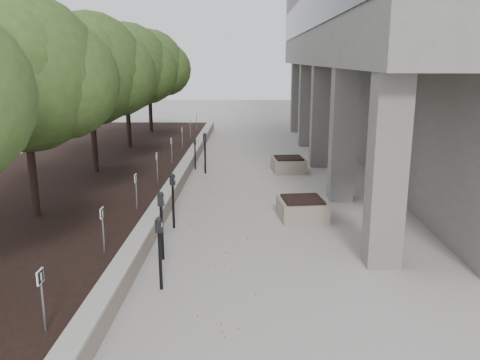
# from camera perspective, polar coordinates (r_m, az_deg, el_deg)

# --- Properties ---
(ground) EXTENTS (90.00, 90.00, 0.00)m
(ground) POSITION_cam_1_polar(r_m,az_deg,el_deg) (9.90, -2.53, -11.67)
(ground) COLOR #9E9992
(ground) RESTS_ON ground
(retaining_wall) EXTENTS (0.39, 26.00, 0.50)m
(retaining_wall) POSITION_cam_1_polar(r_m,az_deg,el_deg) (18.53, -6.41, 1.17)
(retaining_wall) COLOR gray
(retaining_wall) RESTS_ON ground
(planting_bed) EXTENTS (7.00, 26.00, 0.40)m
(planting_bed) POSITION_cam_1_polar(r_m,az_deg,el_deg) (19.36, -17.26, 1.03)
(planting_bed) COLOR black
(planting_bed) RESTS_ON ground
(crabapple_tree_2) EXTENTS (4.60, 4.00, 5.44)m
(crabapple_tree_2) POSITION_cam_1_polar(r_m,az_deg,el_deg) (13.14, -23.36, 7.70)
(crabapple_tree_2) COLOR #2E4B1C
(crabapple_tree_2) RESTS_ON planting_bed
(crabapple_tree_3) EXTENTS (4.60, 4.00, 5.44)m
(crabapple_tree_3) POSITION_cam_1_polar(r_m,az_deg,el_deg) (17.81, -16.76, 9.52)
(crabapple_tree_3) COLOR #2E4B1C
(crabapple_tree_3) RESTS_ON planting_bed
(crabapple_tree_4) EXTENTS (4.60, 4.00, 5.44)m
(crabapple_tree_4) POSITION_cam_1_polar(r_m,az_deg,el_deg) (22.61, -12.90, 10.52)
(crabapple_tree_4) COLOR #2E4B1C
(crabapple_tree_4) RESTS_ON planting_bed
(crabapple_tree_5) EXTENTS (4.60, 4.00, 5.44)m
(crabapple_tree_5) POSITION_cam_1_polar(r_m,az_deg,el_deg) (27.49, -10.38, 11.14)
(crabapple_tree_5) COLOR #2E4B1C
(crabapple_tree_5) RESTS_ON planting_bed
(parking_sign_1) EXTENTS (0.04, 0.22, 0.96)m
(parking_sign_1) POSITION_cam_1_polar(r_m,az_deg,el_deg) (7.83, -21.73, -12.75)
(parking_sign_1) COLOR black
(parking_sign_1) RESTS_ON planting_bed
(parking_sign_2) EXTENTS (0.04, 0.22, 0.96)m
(parking_sign_2) POSITION_cam_1_polar(r_m,az_deg,el_deg) (10.44, -15.45, -5.60)
(parking_sign_2) COLOR black
(parking_sign_2) RESTS_ON planting_bed
(parking_sign_3) EXTENTS (0.04, 0.22, 0.96)m
(parking_sign_3) POSITION_cam_1_polar(r_m,az_deg,el_deg) (13.21, -11.82, -1.34)
(parking_sign_3) COLOR black
(parking_sign_3) RESTS_ON planting_bed
(parking_sign_4) EXTENTS (0.04, 0.22, 0.96)m
(parking_sign_4) POSITION_cam_1_polar(r_m,az_deg,el_deg) (16.06, -9.48, 1.43)
(parking_sign_4) COLOR black
(parking_sign_4) RESTS_ON planting_bed
(parking_sign_5) EXTENTS (0.04, 0.22, 0.96)m
(parking_sign_5) POSITION_cam_1_polar(r_m,az_deg,el_deg) (18.96, -7.84, 3.35)
(parking_sign_5) COLOR black
(parking_sign_5) RESTS_ON planting_bed
(parking_sign_6) EXTENTS (0.04, 0.22, 0.96)m
(parking_sign_6) POSITION_cam_1_polar(r_m,az_deg,el_deg) (21.89, -6.64, 4.76)
(parking_sign_6) COLOR black
(parking_sign_6) RESTS_ON planting_bed
(parking_sign_7) EXTENTS (0.04, 0.22, 0.96)m
(parking_sign_7) POSITION_cam_1_polar(r_m,az_deg,el_deg) (24.83, -5.72, 5.84)
(parking_sign_7) COLOR black
(parking_sign_7) RESTS_ON planting_bed
(parking_sign_8) EXTENTS (0.04, 0.22, 0.96)m
(parking_sign_8) POSITION_cam_1_polar(r_m,az_deg,el_deg) (27.79, -4.99, 6.69)
(parking_sign_8) COLOR black
(parking_sign_8) RESTS_ON planting_bed
(parking_meter_1) EXTENTS (0.16, 0.13, 1.44)m
(parking_meter_1) POSITION_cam_1_polar(r_m,az_deg,el_deg) (9.46, -9.17, -8.35)
(parking_meter_1) COLOR black
(parking_meter_1) RESTS_ON ground
(parking_meter_2) EXTENTS (0.15, 0.11, 1.53)m
(parking_meter_2) POSITION_cam_1_polar(r_m,az_deg,el_deg) (10.81, -8.98, -5.22)
(parking_meter_2) COLOR black
(parking_meter_2) RESTS_ON ground
(parking_meter_3) EXTENTS (0.17, 0.14, 1.45)m
(parking_meter_3) POSITION_cam_1_polar(r_m,az_deg,el_deg) (12.78, -7.69, -2.40)
(parking_meter_3) COLOR black
(parking_meter_3) RESTS_ON ground
(parking_meter_4) EXTENTS (0.16, 0.11, 1.57)m
(parking_meter_4) POSITION_cam_1_polar(r_m,az_deg,el_deg) (18.82, -4.04, 3.08)
(parking_meter_4) COLOR black
(parking_meter_4) RESTS_ON ground
(parking_meter_5) EXTENTS (0.13, 0.09, 1.25)m
(parking_meter_5) POSITION_cam_1_polar(r_m,az_deg,el_deg) (19.62, -5.18, 3.01)
(parking_meter_5) COLOR black
(parking_meter_5) RESTS_ON ground
(planter_front) EXTENTS (1.38, 1.38, 0.58)m
(planter_front) POSITION_cam_1_polar(r_m,az_deg,el_deg) (13.64, 7.15, -3.25)
(planter_front) COLOR gray
(planter_front) RESTS_ON ground
(planter_back) EXTENTS (1.34, 1.34, 0.57)m
(planter_back) POSITION_cam_1_polar(r_m,az_deg,el_deg) (19.30, 5.60, 1.81)
(planter_back) COLOR gray
(planter_back) RESTS_ON ground
(berry_scatter) EXTENTS (3.30, 14.10, 0.02)m
(berry_scatter) POSITION_cam_1_polar(r_m,az_deg,el_deg) (14.57, -1.68, -3.18)
(berry_scatter) COLOR maroon
(berry_scatter) RESTS_ON ground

